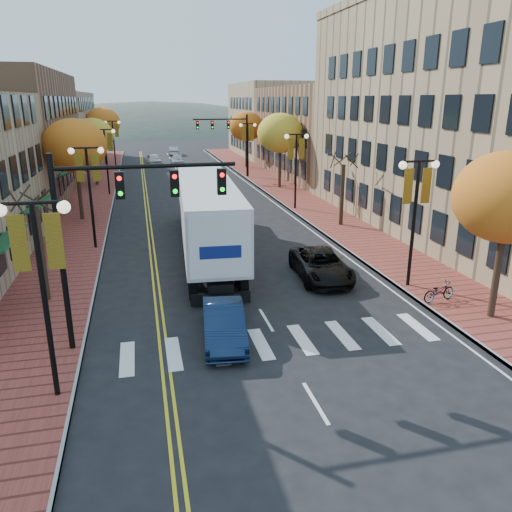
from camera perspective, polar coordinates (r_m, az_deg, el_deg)
ground at (r=17.17m, az=4.51°, el=-12.76°), size 200.00×200.00×0.00m
sidewalk_left at (r=47.57m, az=-18.27°, el=6.27°), size 4.00×85.00×0.15m
sidewalk_right at (r=49.30m, az=3.17°, el=7.50°), size 4.00×85.00×0.15m
building_left_far at (r=76.20m, az=-23.09°, el=13.26°), size 12.00×26.00×9.50m
building_right_near at (r=37.98m, az=25.25°, el=14.20°), size 15.00×28.00×15.00m
building_right_mid at (r=60.79m, az=9.56°, el=13.86°), size 15.00×24.00×10.00m
building_right_far at (r=81.51m, az=3.50°, el=15.29°), size 15.00×20.00×11.00m
tree_left_a at (r=23.41m, az=-23.31°, el=0.21°), size 0.28×0.28×4.20m
tree_left_b at (r=38.47m, az=-20.02°, el=11.74°), size 4.48×4.48×7.21m
tree_left_c at (r=54.39m, az=-18.17°, el=12.91°), size 4.16×4.16×6.69m
tree_left_d at (r=72.29m, az=-17.12°, el=14.38°), size 4.61×4.61×7.42m
tree_right_a at (r=21.40m, az=26.90°, el=5.98°), size 4.16×4.16×6.69m
tree_right_b at (r=35.45m, az=9.81°, el=6.89°), size 0.28×0.28×4.20m
tree_right_c at (r=50.09m, az=2.78°, el=13.85°), size 4.48×4.48×7.21m
tree_right_d at (r=65.61m, az=-1.15°, el=14.60°), size 4.35×4.35×7.00m
lamp_left_a at (r=15.02m, az=-23.48°, el=-0.81°), size 1.96×0.36×6.05m
lamp_left_b at (r=30.54m, az=-18.57°, el=8.44°), size 1.96×0.36×6.05m
lamp_left_c at (r=48.37m, az=-16.82°, el=11.65°), size 1.96×0.36×6.05m
lamp_left_d at (r=66.30m, az=-16.00°, el=13.12°), size 1.96×0.36×6.05m
lamp_right_a at (r=23.87m, az=17.81°, el=6.19°), size 1.96×0.36×6.05m
lamp_right_b at (r=40.22m, az=4.61°, el=11.27°), size 1.96×0.36×6.05m
lamp_right_c at (r=57.56m, az=-0.94°, el=13.20°), size 1.96×0.36×6.05m
traffic_mast_near at (r=17.51m, az=-15.61°, el=4.60°), size 6.10×0.35×7.00m
traffic_mast_far at (r=57.12m, az=-2.98°, el=13.77°), size 6.10×0.34×7.00m
semi_truck at (r=28.85m, az=-5.75°, el=5.23°), size 3.86×17.53×4.35m
navy_sedan at (r=18.64m, az=-3.69°, el=-7.72°), size 1.94×4.41×1.41m
black_suv at (r=25.15m, az=7.44°, el=-1.00°), size 2.73×5.29×1.43m
car_far_white at (r=70.23m, az=-11.60°, el=10.75°), size 2.36×4.72×1.54m
car_far_silver at (r=70.12m, az=-8.96°, el=10.78°), size 1.97×4.55×1.31m
car_far_oncoming at (r=82.50m, az=-9.32°, el=11.76°), size 1.88×4.16×1.32m
bicycle at (r=23.32m, az=20.18°, el=-3.80°), size 1.77×0.93×0.88m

